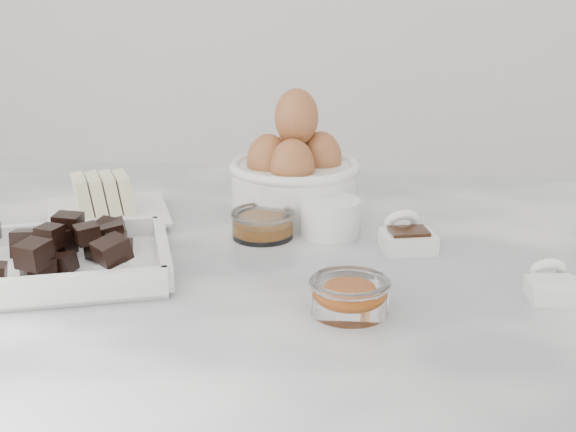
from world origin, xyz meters
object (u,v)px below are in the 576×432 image
at_px(butter_plate, 106,205).
at_px(vanilla_spoon, 407,236).
at_px(chocolate_dish, 57,255).
at_px(zest_bowl, 350,294).
at_px(salt_spoon, 553,285).
at_px(egg_bowl, 295,173).
at_px(honey_bowl, 263,224).
at_px(sugar_ramekin, 330,215).

height_order(butter_plate, vanilla_spoon, butter_plate).
xyz_separation_m(chocolate_dish, vanilla_spoon, (0.37, 0.14, -0.01)).
bearing_deg(zest_bowl, salt_spoon, 18.13).
xyz_separation_m(zest_bowl, salt_spoon, (0.20, 0.07, -0.01)).
bearing_deg(egg_bowl, chocolate_dish, -130.24).
relative_size(honey_bowl, salt_spoon, 1.18).
xyz_separation_m(egg_bowl, salt_spoon, (0.30, -0.24, -0.04)).
bearing_deg(honey_bowl, butter_plate, 170.79).
bearing_deg(zest_bowl, sugar_ramekin, 100.11).
xyz_separation_m(chocolate_dish, salt_spoon, (0.52, 0.02, -0.01)).
bearing_deg(salt_spoon, egg_bowl, 140.85).
bearing_deg(chocolate_dish, vanilla_spoon, 20.95).
bearing_deg(salt_spoon, honey_bowl, 157.00).
height_order(egg_bowl, zest_bowl, egg_bowl).
bearing_deg(vanilla_spoon, honey_bowl, 175.31).
relative_size(butter_plate, zest_bowl, 2.48).
relative_size(sugar_ramekin, salt_spoon, 1.13).
height_order(egg_bowl, salt_spoon, egg_bowl).
relative_size(honey_bowl, zest_bowl, 0.99).
xyz_separation_m(chocolate_dish, butter_plate, (-0.02, 0.19, -0.00)).
height_order(sugar_ramekin, vanilla_spoon, same).
bearing_deg(egg_bowl, vanilla_spoon, -38.56).
xyz_separation_m(sugar_ramekin, zest_bowl, (0.04, -0.23, -0.01)).
xyz_separation_m(chocolate_dish, honey_bowl, (0.20, 0.16, -0.01)).
distance_m(egg_bowl, zest_bowl, 0.33).
bearing_deg(butter_plate, zest_bowl, -35.36).
distance_m(chocolate_dish, zest_bowl, 0.32).
bearing_deg(salt_spoon, butter_plate, 162.26).
bearing_deg(salt_spoon, chocolate_dish, -177.81).
bearing_deg(sugar_ramekin, egg_bowl, 124.07).
relative_size(chocolate_dish, salt_spoon, 4.24).
bearing_deg(honey_bowl, egg_bowl, 76.59).
height_order(chocolate_dish, vanilla_spoon, chocolate_dish).
bearing_deg(sugar_ramekin, vanilla_spoon, -21.49).
height_order(egg_bowl, honey_bowl, egg_bowl).
distance_m(chocolate_dish, sugar_ramekin, 0.33).
relative_size(egg_bowl, honey_bowl, 2.22).
bearing_deg(butter_plate, honey_bowl, -9.21).
bearing_deg(sugar_ramekin, honey_bowl, -164.28).
xyz_separation_m(butter_plate, zest_bowl, (0.33, -0.24, -0.00)).
relative_size(chocolate_dish, zest_bowl, 3.55).
bearing_deg(honey_bowl, salt_spoon, -23.00).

